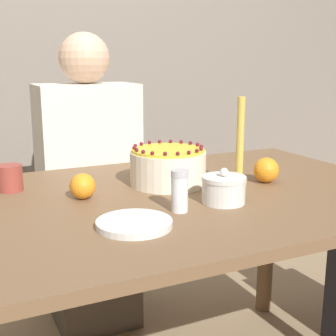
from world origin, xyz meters
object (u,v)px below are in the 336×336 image
Objects in this scene: sugar_bowl at (224,189)px; cake at (168,167)px; person_man_blue_shirt at (90,203)px; candle at (240,150)px; sugar_shaker at (180,191)px.

cake is at bearing 102.66° from sugar_bowl.
person_man_blue_shirt is (-0.16, 0.80, -0.24)m from sugar_bowl.
cake is 1.94× the size of sugar_bowl.
sugar_bowl is at bearing -135.57° from candle.
cake is 0.63m from person_man_blue_shirt.
sugar_shaker is (-0.09, -0.26, -0.00)m from cake.
cake is at bearing 153.89° from candle.
sugar_shaker is at bearing -173.49° from sugar_bowl.
candle reaches higher than sugar_bowl.
cake is 0.25m from sugar_bowl.
candle is at bearing 28.83° from sugar_shaker.
sugar_bowl is 1.11× the size of sugar_shaker.
sugar_shaker is 0.34m from candle.
candle reaches higher than sugar_shaker.
person_man_blue_shirt reaches higher than sugar_bowl.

